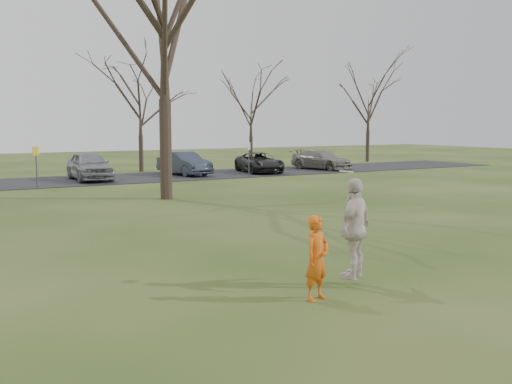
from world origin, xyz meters
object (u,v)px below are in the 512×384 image
car_6 (259,162)px  car_7 (322,160)px  big_tree (164,30)px  car_4 (89,166)px  car_5 (184,163)px  catching_play (355,228)px  player_defender (317,258)px

car_6 → car_7: car_7 is taller
big_tree → car_7: bearing=32.2°
car_4 → car_5: 5.92m
car_5 → catching_play: catching_play is taller
car_6 → catching_play: bearing=-106.3°
car_6 → car_7: size_ratio=1.00×
car_4 → catching_play: catching_play is taller
car_4 → car_7: 15.95m
player_defender → car_4: 24.98m
player_defender → car_6: size_ratio=0.34×
player_defender → car_7: size_ratio=0.33×
car_7 → big_tree: big_tree is taller
catching_play → car_5: bearing=74.0°
car_5 → big_tree: 13.00m
player_defender → catching_play: size_ratio=0.73×
car_7 → big_tree: bearing=-162.1°
catching_play → car_4: bearing=87.1°
big_tree → car_4: bearing=94.1°
player_defender → car_6: player_defender is taller
player_defender → car_7: bearing=36.2°
car_4 → car_7: car_4 is taller
car_5 → car_4: bearing=175.3°
player_defender → big_tree: bearing=61.2°
car_4 → car_5: size_ratio=1.10×
car_4 → car_7: bearing=1.8°
catching_play → big_tree: bearing=82.6°
car_5 → car_6: bearing=-15.6°
car_6 → big_tree: size_ratio=0.33×
player_defender → car_7: (18.38, 24.73, -0.06)m
car_6 → catching_play: size_ratio=2.16×
car_5 → car_6: size_ratio=0.94×
player_defender → car_6: bearing=44.4°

